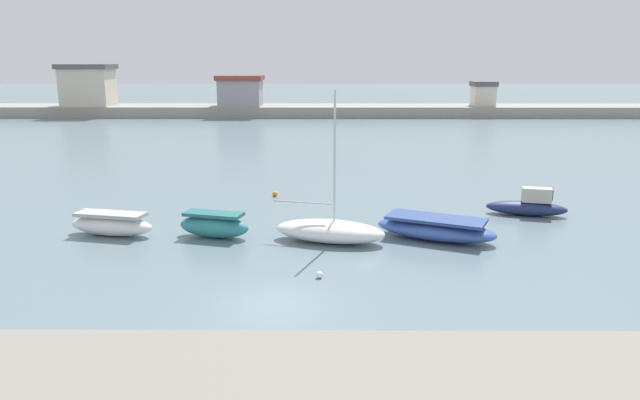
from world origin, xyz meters
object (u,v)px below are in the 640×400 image
Objects in this scene: moored_boat_4 at (528,206)px; moored_boat_3 at (436,229)px; moored_boat_0 at (111,224)px; mooring_buoy_1 at (319,275)px; moored_boat_1 at (214,225)px; mooring_buoy_0 at (275,194)px; moored_boat_2 at (330,231)px.

moored_boat_3 is at bearing -128.58° from moored_boat_4.
moored_boat_0 reaches higher than mooring_buoy_1.
moored_boat_1 is 13.71× the size of mooring_buoy_1.
mooring_buoy_0 is (7.06, 8.19, -0.37)m from moored_boat_0.
moored_boat_1 is 7.25m from mooring_buoy_1.
mooring_buoy_1 is at bearing -17.23° from moored_boat_0.
mooring_buoy_0 is at bearing 157.93° from moored_boat_3.
moored_boat_0 is 16.39× the size of mooring_buoy_1.
moored_boat_2 is at bearing 84.38° from mooring_buoy_1.
moored_boat_4 is 16.38× the size of mooring_buoy_1.
moored_boat_3 is at bearing 20.25° from moored_boat_2.
mooring_buoy_1 is (-0.45, -4.58, -0.39)m from moored_boat_2.
moored_boat_2 is at bearing -141.27° from moored_boat_4.
moored_boat_2 is (10.32, -0.99, -0.00)m from moored_boat_0.
moored_boat_1 reaches higher than mooring_buoy_1.
moored_boat_4 reaches higher than moored_boat_0.
moored_boat_3 is 11.94m from mooring_buoy_0.
mooring_buoy_0 is at bearing 101.51° from mooring_buoy_1.
moored_boat_2 is 4.62m from mooring_buoy_1.
moored_boat_3 is 7.19m from moored_boat_4.
moored_boat_4 reaches higher than mooring_buoy_1.
moored_boat_1 is 5.45m from moored_boat_2.
moored_boat_2 is 11.68m from moored_boat_4.
moored_boat_4 reaches higher than moored_boat_1.
moored_boat_4 is at bearing 22.49° from moored_boat_0.
moored_boat_1 is at bearing -156.39° from moored_boat_3.
moored_boat_2 is (5.41, -0.69, -0.05)m from moored_boat_1.
moored_boat_2 is 25.88× the size of mooring_buoy_1.
moored_boat_0 is at bearing -168.48° from moored_boat_1.
moored_boat_4 is 14.59m from mooring_buoy_0.
moored_boat_1 is at bearing 133.21° from mooring_buoy_1.
moored_boat_0 is 10.82m from mooring_buoy_0.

